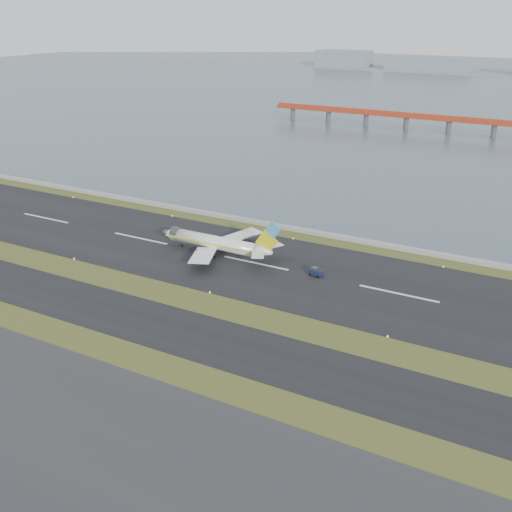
% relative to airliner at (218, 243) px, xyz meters
% --- Properties ---
extents(ground, '(1000.00, 1000.00, 0.00)m').
position_rel_airliner_xyz_m(ground, '(12.44, -30.46, -3.46)').
color(ground, '#374A1A').
rests_on(ground, ground).
extents(taxiway_strip, '(1000.00, 18.00, 0.10)m').
position_rel_airliner_xyz_m(taxiway_strip, '(12.44, -42.46, -3.41)').
color(taxiway_strip, black).
rests_on(taxiway_strip, ground).
extents(runway_strip, '(1000.00, 45.00, 0.10)m').
position_rel_airliner_xyz_m(runway_strip, '(12.44, -0.46, -3.41)').
color(runway_strip, black).
rests_on(runway_strip, ground).
extents(seawall, '(1000.00, 2.50, 1.00)m').
position_rel_airliner_xyz_m(seawall, '(12.44, 29.54, -2.96)').
color(seawall, gray).
rests_on(seawall, ground).
extents(red_pier, '(260.00, 5.00, 10.20)m').
position_rel_airliner_xyz_m(red_pier, '(32.44, 219.54, 3.82)').
color(red_pier, '#AD391D').
rests_on(red_pier, ground).
extents(airliner, '(38.52, 32.89, 12.80)m').
position_rel_airliner_xyz_m(airliner, '(0.00, 0.00, 0.00)').
color(airliner, white).
rests_on(airliner, ground).
extents(pushback_tug, '(3.80, 2.58, 2.26)m').
position_rel_airliner_xyz_m(pushback_tug, '(30.22, -0.20, -2.36)').
color(pushback_tug, '#141B39').
rests_on(pushback_tug, ground).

